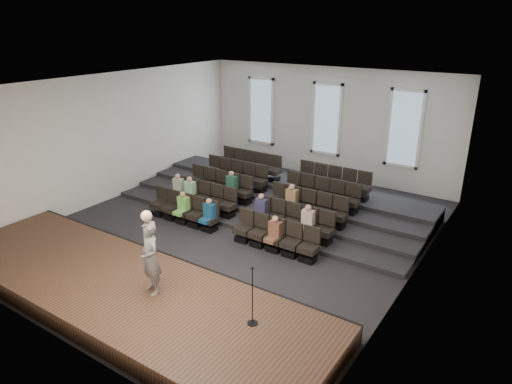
% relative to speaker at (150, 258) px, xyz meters
% --- Properties ---
extents(ground, '(14.00, 14.00, 0.00)m').
position_rel_speaker_xyz_m(ground, '(-1.02, 4.94, -1.45)').
color(ground, black).
rests_on(ground, ground).
extents(ceiling, '(12.00, 14.00, 0.02)m').
position_rel_speaker_xyz_m(ceiling, '(-1.02, 4.94, 3.56)').
color(ceiling, white).
rests_on(ceiling, ground).
extents(wall_back, '(12.00, 0.04, 5.00)m').
position_rel_speaker_xyz_m(wall_back, '(-1.02, 11.96, 1.05)').
color(wall_back, silver).
rests_on(wall_back, ground).
extents(wall_front, '(12.00, 0.04, 5.00)m').
position_rel_speaker_xyz_m(wall_front, '(-1.02, -2.08, 1.05)').
color(wall_front, silver).
rests_on(wall_front, ground).
extents(wall_left, '(0.04, 14.00, 5.00)m').
position_rel_speaker_xyz_m(wall_left, '(-7.04, 4.94, 1.05)').
color(wall_left, silver).
rests_on(wall_left, ground).
extents(wall_right, '(0.04, 14.00, 5.00)m').
position_rel_speaker_xyz_m(wall_right, '(5.00, 4.94, 1.05)').
color(wall_right, silver).
rests_on(wall_right, ground).
extents(stage, '(11.80, 3.60, 0.50)m').
position_rel_speaker_xyz_m(stage, '(-1.02, -0.16, -1.20)').
color(stage, '#46301E').
rests_on(stage, ground).
extents(stage_lip, '(11.80, 0.06, 0.52)m').
position_rel_speaker_xyz_m(stage_lip, '(-1.02, 1.61, -1.20)').
color(stage_lip, black).
rests_on(stage_lip, ground).
extents(risers, '(11.80, 4.80, 0.60)m').
position_rel_speaker_xyz_m(risers, '(-1.02, 8.12, -1.26)').
color(risers, black).
rests_on(risers, ground).
extents(seating_rows, '(6.80, 4.70, 1.67)m').
position_rel_speaker_xyz_m(seating_rows, '(-1.02, 6.49, -0.77)').
color(seating_rows, black).
rests_on(seating_rows, ground).
extents(windows, '(8.44, 0.10, 3.24)m').
position_rel_speaker_xyz_m(windows, '(-1.02, 11.90, 1.25)').
color(windows, white).
rests_on(windows, wall_back).
extents(audience, '(6.05, 2.64, 1.10)m').
position_rel_speaker_xyz_m(audience, '(-1.37, 5.28, -0.64)').
color(audience, '#71C74F').
rests_on(audience, seating_rows).
extents(speaker, '(0.81, 0.67, 1.91)m').
position_rel_speaker_xyz_m(speaker, '(0.00, 0.00, 0.00)').
color(speaker, slate).
rests_on(speaker, stage).
extents(mic_stand, '(0.24, 0.24, 1.46)m').
position_rel_speaker_xyz_m(mic_stand, '(2.79, 0.32, -0.52)').
color(mic_stand, black).
rests_on(mic_stand, stage).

